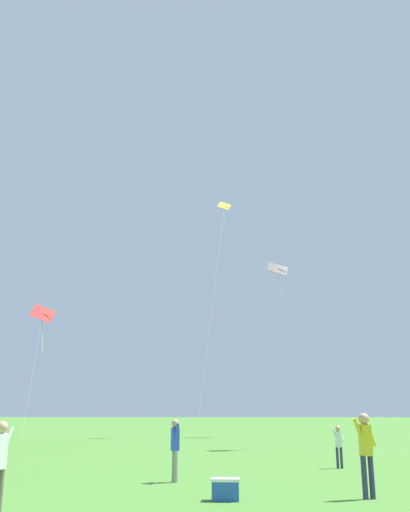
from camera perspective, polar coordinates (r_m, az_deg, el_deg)
name	(u,v)px	position (r m, az deg, el deg)	size (l,w,h in m)	color
kite_black_large	(277,276)	(46.16, 7.33, -2.01)	(3.85, 6.46, 13.74)	black
kite_yellow_diamond	(223,220)	(46.15, 1.81, 3.69)	(1.91, 11.81, 18.94)	yellow
kite_red_high	(42,322)	(46.38, -16.11, -6.39)	(2.39, 6.97, 10.11)	red
person_foreground_watcher	(366,447)	(13.36, 15.93, -18.02)	(0.55, 0.31, 1.76)	#2D3351
person_child_small	(339,443)	(20.14, 13.33, -17.86)	(0.43, 0.19, 1.34)	#2D3351
person_near_tree	(175,444)	(15.90, -3.04, -18.43)	(0.30, 0.49, 1.59)	gray
picnic_cooler	(226,489)	(12.77, 2.09, -22.47)	(0.60, 0.40, 0.44)	#2351B2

